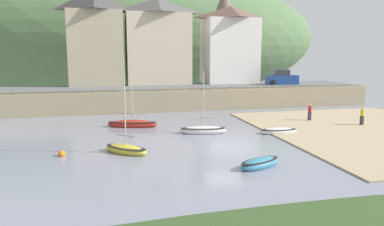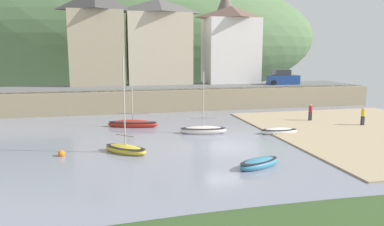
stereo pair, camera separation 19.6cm
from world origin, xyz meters
name	(u,v)px [view 1 (the left image)]	position (x,y,z in m)	size (l,w,h in m)	color
ground	(313,190)	(1.40, -9.56, 0.16)	(48.00, 41.00, 0.61)	gray
quay_seawall	(177,98)	(0.00, 17.50, 1.36)	(48.00, 9.40, 2.40)	gray
hillside_backdrop	(130,38)	(-2.47, 55.20, 9.47)	(80.00, 44.00, 27.05)	#506E44
waterfront_building_left	(96,37)	(-8.97, 25.20, 8.52)	(7.06, 4.91, 12.02)	tan
waterfront_building_centre	(158,41)	(-0.96, 25.20, 8.07)	(8.68, 4.47, 11.17)	beige
waterfront_building_right	(230,44)	(9.05, 25.20, 7.70)	(7.44, 5.65, 10.47)	silver
church_with_spire	(224,33)	(9.51, 29.20, 9.41)	(3.00, 3.00, 13.61)	tan
sailboat_blue_trim	(126,149)	(-6.96, -0.08, 0.27)	(3.28, 3.17, 6.66)	gold
rowboat_small_beached	(279,131)	(5.80, 3.00, 0.21)	(3.19, 1.35, 0.65)	white
sailboat_tall_mast	(260,163)	(0.56, -5.10, 0.23)	(3.19, 2.23, 0.73)	teal
sailboat_white_hull	(132,124)	(-5.83, 8.64, 0.27)	(4.71, 2.44, 4.94)	#A7261B
dinghy_open_wooden	(203,130)	(-0.29, 4.59, 0.27)	(4.06, 1.93, 5.30)	silver
parked_car_near_slipway	(282,78)	(14.84, 20.70, 3.20)	(4.19, 1.92, 1.95)	navy
person_on_slipway	(362,115)	(14.67, 4.22, 0.98)	(0.34, 0.34, 1.62)	#282833
person_near_water	(310,111)	(11.24, 7.42, 0.98)	(0.34, 0.34, 1.62)	#282833
mooring_buoy	(62,154)	(-11.09, 0.07, 0.14)	(0.47, 0.47, 0.47)	orange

